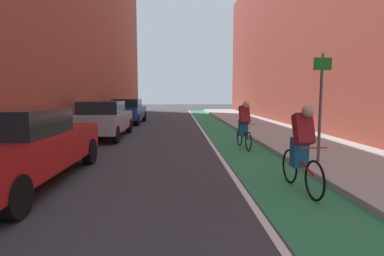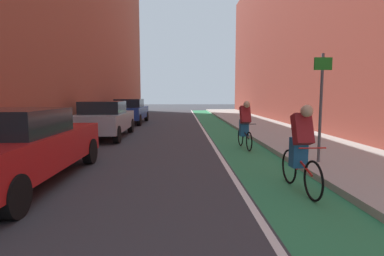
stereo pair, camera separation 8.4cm
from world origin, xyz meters
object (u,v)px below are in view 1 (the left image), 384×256
(parked_sedan_red, at_px, (20,146))
(street_sign_post, at_px, (321,98))
(parked_sedan_silver, at_px, (103,119))
(cyclist_mid, at_px, (302,148))
(cyclist_trailing, at_px, (244,123))
(parked_sedan_blue, at_px, (128,111))

(parked_sedan_red, distance_m, street_sign_post, 6.83)
(parked_sedan_silver, xyz_separation_m, cyclist_mid, (5.45, -7.43, 0.03))
(parked_sedan_red, height_order, cyclist_mid, cyclist_mid)
(parked_sedan_red, distance_m, cyclist_trailing, 6.69)
(cyclist_mid, relative_size, cyclist_trailing, 1.04)
(cyclist_trailing, bearing_deg, parked_sedan_blue, 120.11)
(parked_sedan_silver, height_order, cyclist_trailing, cyclist_trailing)
(parked_sedan_silver, bearing_deg, parked_sedan_blue, 90.01)
(parked_sedan_silver, relative_size, cyclist_trailing, 2.62)
(street_sign_post, bearing_deg, cyclist_mid, -122.79)
(cyclist_mid, distance_m, street_sign_post, 2.40)
(parked_sedan_blue, height_order, street_sign_post, street_sign_post)
(street_sign_post, bearing_deg, parked_sedan_silver, 140.06)
(cyclist_mid, xyz_separation_m, cyclist_trailing, (-0.09, 4.64, 0.03))
(parked_sedan_silver, xyz_separation_m, parked_sedan_blue, (-0.00, 6.45, -0.00))
(parked_sedan_red, relative_size, parked_sedan_silver, 1.07)
(street_sign_post, bearing_deg, parked_sedan_blue, 118.97)
(parked_sedan_blue, relative_size, street_sign_post, 1.64)
(parked_sedan_blue, distance_m, street_sign_post, 13.76)
(parked_sedan_silver, relative_size, street_sign_post, 1.65)
(cyclist_trailing, bearing_deg, parked_sedan_red, -143.21)
(parked_sedan_red, distance_m, parked_sedan_silver, 6.80)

